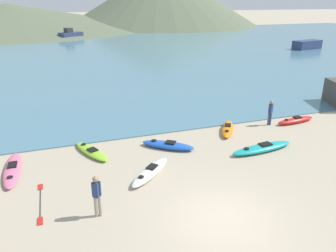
{
  "coord_description": "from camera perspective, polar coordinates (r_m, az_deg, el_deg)",
  "views": [
    {
      "loc": [
        -4.93,
        -8.34,
        7.18
      ],
      "look_at": [
        0.76,
        7.87,
        0.5
      ],
      "focal_mm": 35.0,
      "sensor_mm": 36.0,
      "label": 1
    }
  ],
  "objects": [
    {
      "name": "ground_plane",
      "position": [
        12.06,
        9.36,
        -15.62
      ],
      "size": [
        400.0,
        400.0,
        0.0
      ],
      "primitive_type": "plane",
      "color": "tan"
    },
    {
      "name": "person_near_waterline",
      "position": [
        20.63,
        17.41,
        2.48
      ],
      "size": [
        0.31,
        0.26,
        1.55
      ],
      "color": "#384260",
      "rests_on": "ground_plane"
    },
    {
      "name": "moored_boat_0",
      "position": [
        67.86,
        -16.6,
        14.98
      ],
      "size": [
        4.76,
        3.91,
        2.0
      ],
      "color": "navy",
      "rests_on": "bay_water"
    },
    {
      "name": "person_near_foreground",
      "position": [
        11.77,
        -12.3,
        -11.45
      ],
      "size": [
        0.32,
        0.28,
        1.6
      ],
      "color": "gray",
      "rests_on": "ground_plane"
    },
    {
      "name": "far_hill_midleft",
      "position": [
        98.44,
        -26.15,
        16.82
      ],
      "size": [
        74.77,
        74.77,
        6.15
      ],
      "primitive_type": "cone",
      "color": "#5B664C",
      "rests_on": "ground_plane"
    },
    {
      "name": "kayak_on_sand_3",
      "position": [
        16.72,
        -13.2,
        -4.31
      ],
      "size": [
        1.72,
        2.84,
        0.29
      ],
      "color": "#8CCC2D",
      "rests_on": "ground_plane"
    },
    {
      "name": "bay_water",
      "position": [
        52.08,
        -14.06,
        12.75
      ],
      "size": [
        160.0,
        70.0,
        0.06
      ],
      "primitive_type": "cube",
      "color": "teal",
      "rests_on": "ground_plane"
    },
    {
      "name": "loose_paddle",
      "position": [
        13.55,
        -21.35,
        -12.32
      ],
      "size": [
        0.2,
        2.78,
        0.03
      ],
      "color": "black",
      "rests_on": "ground_plane"
    },
    {
      "name": "moored_boat_2",
      "position": [
        55.51,
        23.06,
        12.91
      ],
      "size": [
        4.97,
        2.72,
        1.27
      ],
      "color": "navy",
      "rests_on": "bay_water"
    },
    {
      "name": "kayak_on_sand_4",
      "position": [
        21.76,
        21.31,
        0.94
      ],
      "size": [
        2.79,
        0.85,
        0.37
      ],
      "color": "red",
      "rests_on": "ground_plane"
    },
    {
      "name": "kayak_on_sand_5",
      "position": [
        14.42,
        -3.07,
        -7.93
      ],
      "size": [
        2.53,
        2.5,
        0.35
      ],
      "color": "white",
      "rests_on": "ground_plane"
    },
    {
      "name": "kayak_on_sand_0",
      "position": [
        19.28,
        10.33,
        -0.46
      ],
      "size": [
        1.98,
        2.64,
        0.37
      ],
      "color": "orange",
      "rests_on": "ground_plane"
    },
    {
      "name": "kayak_on_sand_2",
      "position": [
        16.2,
        -25.45,
        -6.81
      ],
      "size": [
        0.7,
        3.46,
        0.29
      ],
      "color": "#E5668C",
      "rests_on": "ground_plane"
    },
    {
      "name": "kayak_on_sand_1",
      "position": [
        17.21,
        16.08,
        -3.69
      ],
      "size": [
        3.61,
        1.07,
        0.37
      ],
      "color": "teal",
      "rests_on": "ground_plane"
    },
    {
      "name": "kayak_on_sand_6",
      "position": [
        16.84,
        -0.01,
        -3.36
      ],
      "size": [
        2.68,
        2.27,
        0.38
      ],
      "color": "blue",
      "rests_on": "ground_plane"
    }
  ]
}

